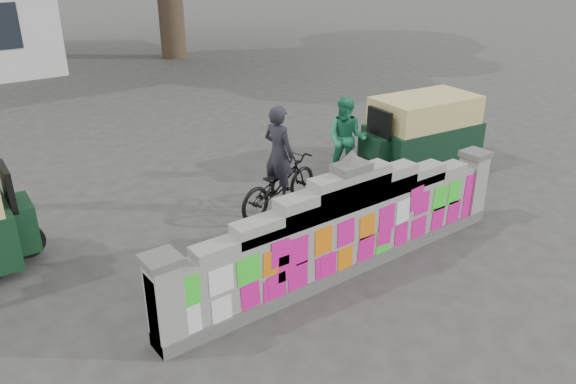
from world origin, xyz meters
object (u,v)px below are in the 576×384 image
(pedestrian, at_px, (346,139))
(rickshaw_right, at_px, (421,131))
(cyclist_bike, at_px, (279,184))
(cyclist_rider, at_px, (279,166))

(pedestrian, bearing_deg, rickshaw_right, 37.28)
(rickshaw_right, bearing_deg, cyclist_bike, 5.66)
(rickshaw_right, bearing_deg, cyclist_rider, 5.66)
(cyclist_bike, xyz_separation_m, pedestrian, (2.09, 0.43, 0.36))
(pedestrian, distance_m, rickshaw_right, 1.89)
(cyclist_rider, relative_size, pedestrian, 1.01)
(cyclist_rider, height_order, pedestrian, cyclist_rider)
(cyclist_bike, height_order, rickshaw_right, rickshaw_right)
(pedestrian, bearing_deg, cyclist_bike, -116.67)
(cyclist_bike, distance_m, pedestrian, 2.16)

